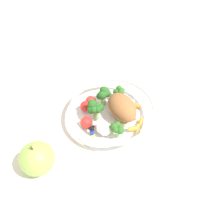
% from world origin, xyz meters
% --- Properties ---
extents(ground_plane, '(2.40, 2.40, 0.00)m').
position_xyz_m(ground_plane, '(0.00, 0.00, 0.00)').
color(ground_plane, silver).
extents(food_container, '(0.22, 0.22, 0.07)m').
position_xyz_m(food_container, '(-0.00, -0.01, 0.03)').
color(food_container, white).
rests_on(food_container, ground_plane).
extents(loose_apple, '(0.08, 0.08, 0.09)m').
position_xyz_m(loose_apple, '(-0.01, -0.23, 0.04)').
color(loose_apple, '#8CB74C').
rests_on(loose_apple, ground_plane).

